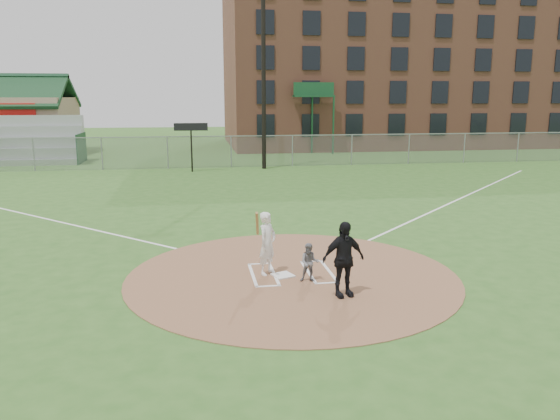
{
  "coord_description": "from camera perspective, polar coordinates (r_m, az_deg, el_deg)",
  "views": [
    {
      "loc": [
        -2.39,
        -13.06,
        4.49
      ],
      "look_at": [
        0.0,
        2.0,
        1.3
      ],
      "focal_mm": 35.0,
      "sensor_mm": 36.0,
      "label": 1
    }
  ],
  "objects": [
    {
      "name": "foul_line_first",
      "position": [
        25.23,
        17.99,
        0.99
      ],
      "size": [
        17.04,
        17.04,
        0.01
      ],
      "primitive_type": "cube",
      "rotation": [
        0.0,
        0.0,
        -0.79
      ],
      "color": "white",
      "rests_on": "ground"
    },
    {
      "name": "light_pole",
      "position": [
        34.41,
        -1.74,
        15.33
      ],
      "size": [
        1.2,
        0.3,
        12.22
      ],
      "color": "black",
      "rests_on": "ground"
    },
    {
      "name": "scoreboard_sign",
      "position": [
        33.33,
        -9.28,
        8.04
      ],
      "size": [
        2.0,
        0.1,
        2.93
      ],
      "color": "black",
      "rests_on": "ground"
    },
    {
      "name": "dirt_circle",
      "position": [
        14.02,
        1.29,
        -6.83
      ],
      "size": [
        8.4,
        8.4,
        0.02
      ],
      "primitive_type": "cylinder",
      "color": "#916344",
      "rests_on": "ground"
    },
    {
      "name": "umpire",
      "position": [
        12.42,
        6.63,
        -5.12
      ],
      "size": [
        1.08,
        0.62,
        1.74
      ],
      "primitive_type": "imported",
      "rotation": [
        0.0,
        0.0,
        0.2
      ],
      "color": "black",
      "rests_on": "dirt_circle"
    },
    {
      "name": "batters_boxes",
      "position": [
        14.15,
        1.18,
        -6.58
      ],
      "size": [
        2.08,
        1.88,
        0.01
      ],
      "color": "white",
      "rests_on": "dirt_circle"
    },
    {
      "name": "brick_warehouse",
      "position": [
        54.32,
        11.15,
        14.77
      ],
      "size": [
        30.0,
        17.17,
        15.0
      ],
      "color": "#995741",
      "rests_on": "ground"
    },
    {
      "name": "ground",
      "position": [
        14.02,
        1.29,
        -6.87
      ],
      "size": [
        140.0,
        140.0,
        0.0
      ],
      "primitive_type": "plane",
      "color": "#305D1F",
      "rests_on": "ground"
    },
    {
      "name": "catcher",
      "position": [
        13.4,
        3.11,
        -5.51
      ],
      "size": [
        0.54,
        0.46,
        0.97
      ],
      "primitive_type": "imported",
      "rotation": [
        0.0,
        0.0,
        -0.22
      ],
      "color": "slate",
      "rests_on": "dirt_circle"
    },
    {
      "name": "foul_line_third",
      "position": [
        23.46,
        -25.19,
        -0.35
      ],
      "size": [
        17.04,
        17.04,
        0.01
      ],
      "primitive_type": "cube",
      "rotation": [
        0.0,
        0.0,
        0.79
      ],
      "color": "white",
      "rests_on": "ground"
    },
    {
      "name": "batter_at_plate",
      "position": [
        13.85,
        -1.34,
        -3.48
      ],
      "size": [
        0.72,
        1.05,
        1.78
      ],
      "color": "white",
      "rests_on": "dirt_circle"
    },
    {
      "name": "outfield_fence",
      "position": [
        35.32,
        -5.13,
        6.11
      ],
      "size": [
        56.08,
        0.08,
        2.03
      ],
      "color": "slate",
      "rests_on": "ground"
    },
    {
      "name": "home_plate",
      "position": [
        13.93,
        0.32,
        -6.83
      ],
      "size": [
        0.61,
        0.61,
        0.03
      ],
      "primitive_type": "cube",
      "rotation": [
        0.0,
        0.0,
        0.35
      ],
      "color": "white",
      "rests_on": "dirt_circle"
    },
    {
      "name": "bleachers",
      "position": [
        40.77,
        -24.25,
        6.7
      ],
      "size": [
        6.08,
        3.2,
        3.2
      ],
      "color": "#B7BABF",
      "rests_on": "ground"
    }
  ]
}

